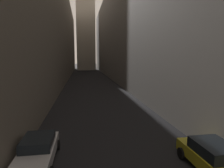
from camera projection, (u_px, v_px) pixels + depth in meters
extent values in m
plane|color=black|center=(91.00, 81.00, 46.40)|extent=(264.00, 264.00, 0.00)
cube|color=#60594F|center=(39.00, 31.00, 45.01)|extent=(12.26, 108.00, 23.62)
cube|color=slate|center=(141.00, 30.00, 48.60)|extent=(14.61, 108.00, 24.81)
cube|color=#9E9384|center=(85.00, 9.00, 86.21)|extent=(8.15, 8.15, 54.01)
cube|color=#B7B7BC|center=(38.00, 153.00, 10.46)|extent=(1.72, 4.41, 0.59)
cube|color=black|center=(38.00, 142.00, 10.58)|extent=(1.58, 2.07, 0.51)
cylinder|color=black|center=(29.00, 147.00, 11.84)|extent=(0.22, 0.60, 0.60)
cylinder|color=black|center=(58.00, 145.00, 12.09)|extent=(0.22, 0.60, 0.60)
cube|color=#A59919|center=(213.00, 160.00, 9.69)|extent=(1.79, 4.11, 0.64)
cube|color=black|center=(215.00, 149.00, 9.54)|extent=(1.65, 2.20, 0.56)
cylinder|color=black|center=(182.00, 153.00, 10.97)|extent=(0.22, 0.65, 0.65)
cylinder|color=black|center=(211.00, 151.00, 11.24)|extent=(0.22, 0.65, 0.65)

